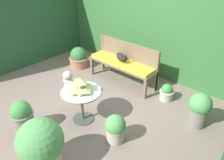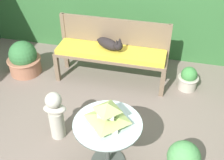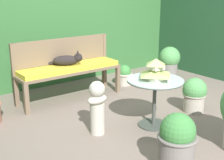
# 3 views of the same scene
# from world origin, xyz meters

# --- Properties ---
(ground) EXTENTS (30.00, 30.00, 0.00)m
(ground) POSITION_xyz_m (0.00, 0.00, 0.00)
(ground) COLOR #75665B
(foliage_hedge_back) EXTENTS (6.40, 0.85, 2.26)m
(foliage_hedge_back) POSITION_xyz_m (0.00, 2.36, 1.13)
(foliage_hedge_back) COLOR #336633
(foliage_hedge_back) RESTS_ON ground
(garden_bench) EXTENTS (1.59, 0.43, 0.52)m
(garden_bench) POSITION_xyz_m (-0.16, 1.14, 0.45)
(garden_bench) COLOR brown
(garden_bench) RESTS_ON ground
(bench_backrest) EXTENTS (1.59, 0.06, 0.90)m
(bench_backrest) POSITION_xyz_m (-0.16, 1.34, 0.66)
(bench_backrest) COLOR brown
(bench_backrest) RESTS_ON ground
(cat) EXTENTS (0.43, 0.35, 0.22)m
(cat) POSITION_xyz_m (-0.18, 1.15, 0.61)
(cat) COLOR black
(cat) RESTS_ON garden_bench
(patio_table) EXTENTS (0.67, 0.67, 0.59)m
(patio_table) POSITION_xyz_m (0.17, -0.31, 0.47)
(patio_table) COLOR #424742
(patio_table) RESTS_ON ground
(pagoda_birdhouse) EXTENTS (0.34, 0.34, 0.25)m
(pagoda_birdhouse) POSITION_xyz_m (0.17, -0.31, 0.70)
(pagoda_birdhouse) COLOR silver
(pagoda_birdhouse) RESTS_ON patio_table
(garden_bust) EXTENTS (0.27, 0.18, 0.63)m
(garden_bust) POSITION_xyz_m (-0.50, -0.07, 0.34)
(garden_bust) COLOR #B7B2A3
(garden_bust) RESTS_ON ground
(potted_plant_table_near) EXTENTS (0.33, 0.33, 0.47)m
(potted_plant_table_near) POSITION_xyz_m (0.92, -0.31, 0.24)
(potted_plant_table_near) COLOR #ADA393
(potted_plant_table_near) RESTS_ON ground
(potted_plant_path_edge) EXTENTS (0.30, 0.30, 0.35)m
(potted_plant_path_edge) POSITION_xyz_m (0.95, 1.22, 0.16)
(potted_plant_path_edge) COLOR #ADA393
(potted_plant_path_edge) RESTS_ON ground
(potted_plant_table_far) EXTENTS (0.37, 0.37, 0.56)m
(potted_plant_table_far) POSITION_xyz_m (-0.35, -1.14, 0.28)
(potted_plant_table_far) COLOR slate
(potted_plant_table_far) RESTS_ON ground
(potted_plant_bench_left) EXTENTS (0.37, 0.37, 0.63)m
(potted_plant_bench_left) POSITION_xyz_m (1.72, 0.89, 0.35)
(potted_plant_bench_left) COLOR slate
(potted_plant_bench_left) RESTS_ON ground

